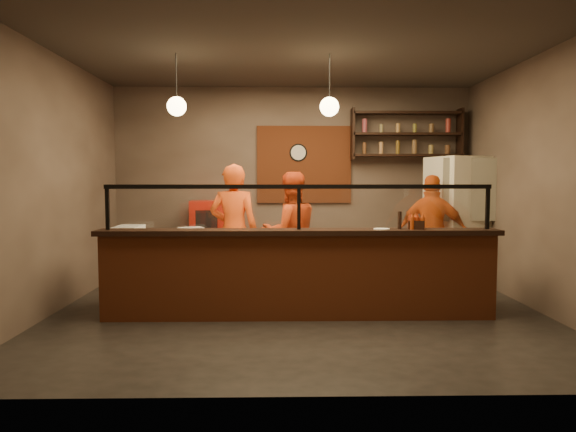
{
  "coord_description": "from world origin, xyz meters",
  "views": [
    {
      "loc": [
        -0.24,
        -6.27,
        1.63
      ],
      "look_at": [
        -0.12,
        0.3,
        1.18
      ],
      "focal_mm": 32.0,
      "sensor_mm": 36.0,
      "label": 1
    }
  ],
  "objects_px": {
    "cook_mid": "(290,233)",
    "cook_right": "(432,233)",
    "fridge": "(459,221)",
    "pepper_mill": "(400,220)",
    "cook_left": "(234,231)",
    "red_cooler": "(208,240)",
    "wall_clock": "(298,153)",
    "pizza_dough": "(264,239)",
    "condiment_caddy": "(416,225)"
  },
  "relations": [
    {
      "from": "cook_mid",
      "to": "cook_right",
      "type": "height_order",
      "value": "cook_mid"
    },
    {
      "from": "fridge",
      "to": "pepper_mill",
      "type": "bearing_deg",
      "value": -144.53
    },
    {
      "from": "cook_left",
      "to": "red_cooler",
      "type": "distance_m",
      "value": 1.49
    },
    {
      "from": "wall_clock",
      "to": "pizza_dough",
      "type": "xyz_separation_m",
      "value": [
        -0.52,
        -2.38,
        -1.19
      ]
    },
    {
      "from": "wall_clock",
      "to": "condiment_caddy",
      "type": "relative_size",
      "value": 1.63
    },
    {
      "from": "cook_mid",
      "to": "pepper_mill",
      "type": "xyz_separation_m",
      "value": [
        1.26,
        -1.29,
        0.29
      ]
    },
    {
      "from": "red_cooler",
      "to": "pepper_mill",
      "type": "height_order",
      "value": "red_cooler"
    },
    {
      "from": "cook_right",
      "to": "pizza_dough",
      "type": "relative_size",
      "value": 3.55
    },
    {
      "from": "cook_mid",
      "to": "cook_right",
      "type": "bearing_deg",
      "value": 170.72
    },
    {
      "from": "cook_left",
      "to": "cook_mid",
      "type": "bearing_deg",
      "value": -156.17
    },
    {
      "from": "fridge",
      "to": "red_cooler",
      "type": "height_order",
      "value": "fridge"
    },
    {
      "from": "cook_right",
      "to": "fridge",
      "type": "xyz_separation_m",
      "value": [
        0.55,
        0.43,
        0.14
      ]
    },
    {
      "from": "wall_clock",
      "to": "cook_right",
      "type": "bearing_deg",
      "value": -31.44
    },
    {
      "from": "cook_right",
      "to": "pizza_dough",
      "type": "distance_m",
      "value": 2.74
    },
    {
      "from": "cook_right",
      "to": "red_cooler",
      "type": "bearing_deg",
      "value": 6.12
    },
    {
      "from": "cook_mid",
      "to": "pizza_dough",
      "type": "relative_size",
      "value": 3.63
    },
    {
      "from": "fridge",
      "to": "red_cooler",
      "type": "bearing_deg",
      "value": 154.76
    },
    {
      "from": "wall_clock",
      "to": "cook_mid",
      "type": "relative_size",
      "value": 0.17
    },
    {
      "from": "cook_right",
      "to": "pizza_dough",
      "type": "xyz_separation_m",
      "value": [
        -2.47,
        -1.19,
        0.05
      ]
    },
    {
      "from": "wall_clock",
      "to": "pepper_mill",
      "type": "bearing_deg",
      "value": -68.05
    },
    {
      "from": "fridge",
      "to": "pepper_mill",
      "type": "height_order",
      "value": "fridge"
    },
    {
      "from": "pizza_dough",
      "to": "pepper_mill",
      "type": "bearing_deg",
      "value": -11.8
    },
    {
      "from": "cook_left",
      "to": "cook_mid",
      "type": "xyz_separation_m",
      "value": [
        0.79,
        0.24,
        -0.05
      ]
    },
    {
      "from": "cook_mid",
      "to": "red_cooler",
      "type": "height_order",
      "value": "cook_mid"
    },
    {
      "from": "fridge",
      "to": "condiment_caddy",
      "type": "bearing_deg",
      "value": -140.37
    },
    {
      "from": "cook_right",
      "to": "red_cooler",
      "type": "relative_size",
      "value": 1.32
    },
    {
      "from": "fridge",
      "to": "condiment_caddy",
      "type": "xyz_separation_m",
      "value": [
        -1.21,
        -1.97,
        0.11
      ]
    },
    {
      "from": "cook_mid",
      "to": "condiment_caddy",
      "type": "height_order",
      "value": "cook_mid"
    },
    {
      "from": "cook_right",
      "to": "pepper_mill",
      "type": "relative_size",
      "value": 8.32
    },
    {
      "from": "cook_left",
      "to": "condiment_caddy",
      "type": "distance_m",
      "value": 2.49
    },
    {
      "from": "cook_right",
      "to": "wall_clock",
      "type": "bearing_deg",
      "value": -10.99
    },
    {
      "from": "cook_left",
      "to": "cook_mid",
      "type": "distance_m",
      "value": 0.83
    },
    {
      "from": "wall_clock",
      "to": "fridge",
      "type": "height_order",
      "value": "wall_clock"
    },
    {
      "from": "pepper_mill",
      "to": "pizza_dough",
      "type": "bearing_deg",
      "value": 168.2
    },
    {
      "from": "condiment_caddy",
      "to": "pizza_dough",
      "type": "bearing_deg",
      "value": 168.91
    },
    {
      "from": "cook_mid",
      "to": "condiment_caddy",
      "type": "xyz_separation_m",
      "value": [
        1.45,
        -1.3,
        0.23
      ]
    },
    {
      "from": "cook_left",
      "to": "red_cooler",
      "type": "xyz_separation_m",
      "value": [
        -0.55,
        1.36,
        -0.28
      ]
    },
    {
      "from": "red_cooler",
      "to": "cook_mid",
      "type": "bearing_deg",
      "value": -45.12
    },
    {
      "from": "pizza_dough",
      "to": "condiment_caddy",
      "type": "xyz_separation_m",
      "value": [
        1.81,
        -0.35,
        0.21
      ]
    },
    {
      "from": "wall_clock",
      "to": "pizza_dough",
      "type": "height_order",
      "value": "wall_clock"
    },
    {
      "from": "cook_mid",
      "to": "condiment_caddy",
      "type": "bearing_deg",
      "value": 122.44
    },
    {
      "from": "red_cooler",
      "to": "pizza_dough",
      "type": "bearing_deg",
      "value": -69.78
    },
    {
      "from": "wall_clock",
      "to": "cook_left",
      "type": "xyz_separation_m",
      "value": [
        -0.96,
        -1.67,
        -1.17
      ]
    },
    {
      "from": "cook_right",
      "to": "condiment_caddy",
      "type": "xyz_separation_m",
      "value": [
        -0.66,
        -1.54,
        0.25
      ]
    },
    {
      "from": "cook_left",
      "to": "pizza_dough",
      "type": "xyz_separation_m",
      "value": [
        0.44,
        -0.71,
        -0.02
      ]
    },
    {
      "from": "condiment_caddy",
      "to": "red_cooler",
      "type": "bearing_deg",
      "value": 139.05
    },
    {
      "from": "cook_left",
      "to": "fridge",
      "type": "xyz_separation_m",
      "value": [
        3.46,
        0.9,
        0.07
      ]
    },
    {
      "from": "red_cooler",
      "to": "wall_clock",
      "type": "bearing_deg",
      "value": 6.41
    },
    {
      "from": "cook_mid",
      "to": "red_cooler",
      "type": "xyz_separation_m",
      "value": [
        -1.34,
        1.12,
        -0.23
      ]
    },
    {
      "from": "pepper_mill",
      "to": "red_cooler",
      "type": "bearing_deg",
      "value": 137.2
    }
  ]
}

